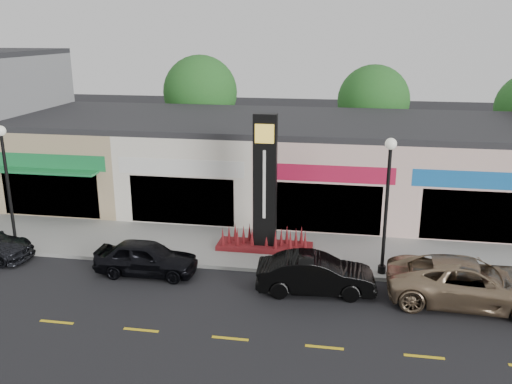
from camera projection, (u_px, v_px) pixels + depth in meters
The scene contains 15 objects.
ground at pixel (170, 289), 20.63m from camera, with size 120.00×120.00×0.00m, color black.
sidewalk at pixel (200, 244), 24.72m from camera, with size 52.00×4.30×0.15m, color gray.
curb at pixel (186, 264), 22.59m from camera, with size 52.00×0.20×0.15m, color gray.
shop_beige at pixel (92, 154), 32.13m from camera, with size 7.00×10.85×4.80m.
shop_cream at pixel (207, 158), 31.01m from camera, with size 7.00×10.01×4.80m.
shop_pink_w at pixel (330, 163), 29.88m from camera, with size 7.00×10.01×4.80m.
shop_pink_e at pixel (462, 169), 28.75m from camera, with size 7.00×10.01×4.80m.
tree_rear_west at pixel (200, 92), 38.18m from camera, with size 5.20×5.20×7.83m.
tree_rear_mid at pixel (373, 101), 36.34m from camera, with size 4.80×4.80×7.29m.
lamp_west_near at pixel (7, 175), 23.28m from camera, with size 0.44×0.44×5.47m.
lamp_east_near at pixel (387, 193), 20.70m from camera, with size 0.44×0.44×5.47m.
pylon_sign at pixel (265, 203), 23.45m from camera, with size 4.20×1.30×6.00m.
car_black_sedan at pixel (146, 258), 21.72m from camera, with size 4.12×1.66×1.40m, color black.
car_black_conv at pixel (316, 274), 20.19m from camera, with size 4.40×1.53×1.45m, color black.
car_gold_suv at pixel (469, 282), 19.38m from camera, with size 5.77×2.66×1.60m, color #927A5D.
Camera 1 is at (6.38, -17.87, 9.48)m, focal length 38.00 mm.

